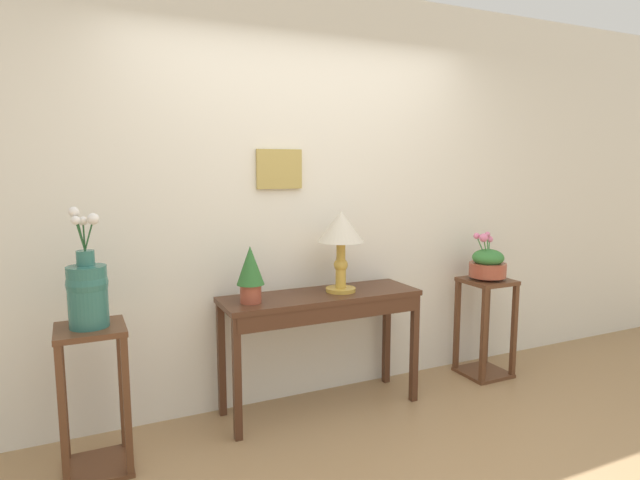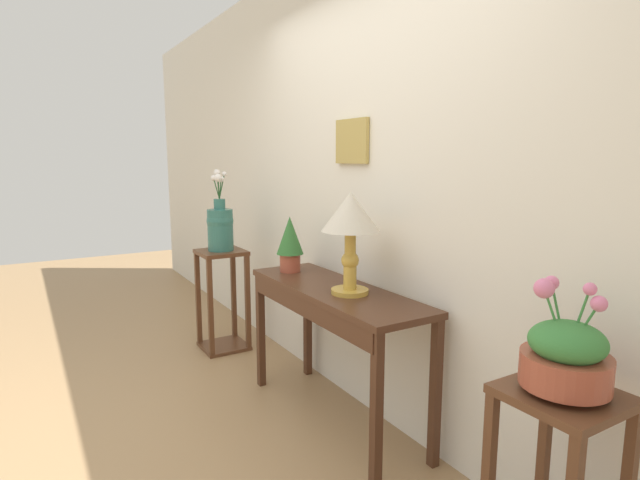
# 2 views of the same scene
# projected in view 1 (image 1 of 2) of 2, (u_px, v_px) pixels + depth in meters

# --- Properties ---
(back_wall_with_art) EXTENTS (9.00, 0.13, 2.80)m
(back_wall_with_art) POSITION_uv_depth(u_px,v_px,m) (301.00, 198.00, 3.64)
(back_wall_with_art) COLOR silver
(back_wall_with_art) RESTS_ON ground
(console_table) EXTENTS (1.32, 0.42, 0.79)m
(console_table) POSITION_uv_depth(u_px,v_px,m) (322.00, 311.00, 3.45)
(console_table) COLOR #472819
(console_table) RESTS_ON ground
(table_lamp) EXTENTS (0.31, 0.31, 0.54)m
(table_lamp) POSITION_uv_depth(u_px,v_px,m) (341.00, 233.00, 3.47)
(table_lamp) COLOR gold
(table_lamp) RESTS_ON console_table
(potted_plant_on_console) EXTENTS (0.17, 0.17, 0.35)m
(potted_plant_on_console) POSITION_uv_depth(u_px,v_px,m) (250.00, 272.00, 3.20)
(potted_plant_on_console) COLOR #9E4733
(potted_plant_on_console) RESTS_ON console_table
(pedestal_stand_left) EXTENTS (0.34, 0.34, 0.79)m
(pedestal_stand_left) POSITION_uv_depth(u_px,v_px,m) (94.00, 400.00, 2.78)
(pedestal_stand_left) COLOR #56331E
(pedestal_stand_left) RESTS_ON ground
(flower_vase_tall_left) EXTENTS (0.21, 0.21, 0.62)m
(flower_vase_tall_left) POSITION_uv_depth(u_px,v_px,m) (87.00, 288.00, 2.70)
(flower_vase_tall_left) COLOR #2D665B
(flower_vase_tall_left) RESTS_ON pedestal_stand_left
(pedestal_stand_right) EXTENTS (0.34, 0.34, 0.76)m
(pedestal_stand_right) POSITION_uv_depth(u_px,v_px,m) (485.00, 327.00, 4.08)
(pedestal_stand_right) COLOR #56331E
(pedestal_stand_right) RESTS_ON ground
(planter_bowl_wide_right) EXTENTS (0.28, 0.28, 0.36)m
(planter_bowl_wide_right) POSITION_uv_depth(u_px,v_px,m) (488.00, 263.00, 4.01)
(planter_bowl_wide_right) COLOR #9E4733
(planter_bowl_wide_right) RESTS_ON pedestal_stand_right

